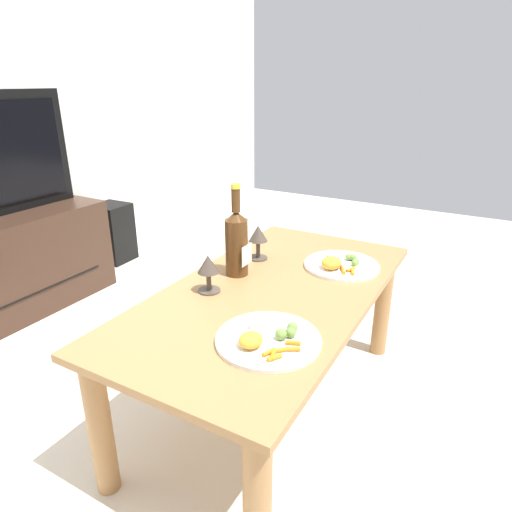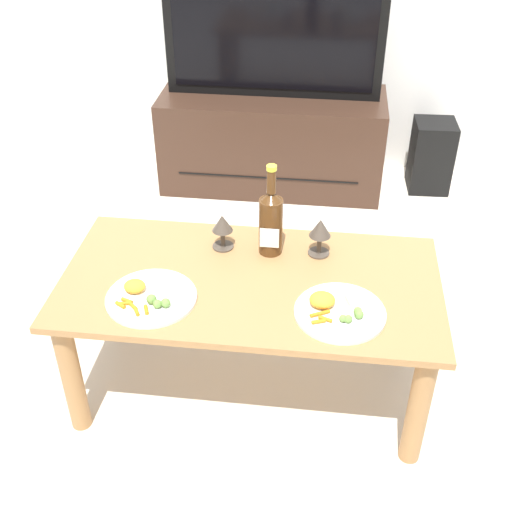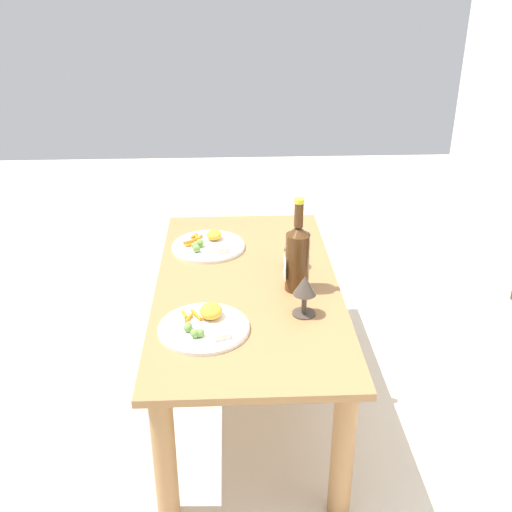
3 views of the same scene
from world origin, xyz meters
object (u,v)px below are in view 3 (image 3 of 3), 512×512
goblet_left (294,245)px  dinner_plate_right (205,325)px  dining_table (247,305)px  goblet_right (305,288)px  dinner_plate_left (209,245)px  wine_bottle (297,255)px

goblet_left → dinner_plate_right: bearing=-37.5°
dining_table → goblet_right: size_ratio=9.02×
dining_table → goblet_right: bearing=38.8°
goblet_right → dinner_plate_left: size_ratio=0.48×
goblet_right → wine_bottle: bearing=-177.9°
goblet_left → dinner_plate_right: size_ratio=0.46×
dining_table → dinner_plate_right: (0.30, -0.14, 0.10)m
dining_table → dinner_plate_right: dinner_plate_right is taller
dining_table → dinner_plate_left: dinner_plate_left is taller
goblet_left → goblet_right: 0.34m
goblet_right → dinner_plate_right: size_ratio=0.49×
goblet_left → dinner_plate_left: (-0.18, -0.32, -0.08)m
goblet_left → dinner_plate_right: 0.53m
dinner_plate_right → dinner_plate_left: bearing=-179.8°
dinner_plate_right → dining_table: bearing=154.3°
goblet_left → goblet_right: goblet_right is taller
goblet_right → dinner_plate_right: 0.34m
dinner_plate_left → dinner_plate_right: dinner_plate_right is taller
dining_table → goblet_left: goblet_left is taller
goblet_left → goblet_right: bearing=-0.0°
dining_table → goblet_left: size_ratio=9.62×
goblet_right → goblet_left: bearing=180.0°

